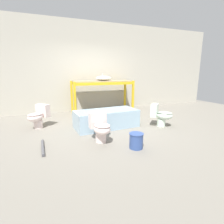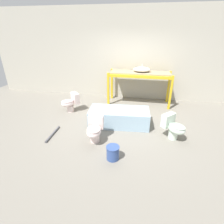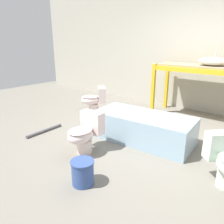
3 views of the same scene
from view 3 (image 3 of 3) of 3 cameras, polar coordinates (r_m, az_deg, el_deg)
ground_plane at (r=3.91m, az=10.30°, el=-6.49°), size 12.00×12.00×0.00m
warehouse_wall_rear at (r=5.49m, az=22.53°, el=16.71°), size 10.80×0.08×3.20m
shelving_rack at (r=4.86m, az=23.82°, el=8.96°), size 2.14×0.75×1.14m
sink_basin at (r=4.85m, az=24.86°, el=11.91°), size 0.56×0.46×0.25m
bathtub_main at (r=3.67m, az=8.09°, el=-3.53°), size 1.68×0.86×0.46m
toilet_far at (r=5.08m, az=-4.65°, el=3.28°), size 0.64×0.64×0.59m
toilet_extra at (r=3.25m, az=-7.11°, el=-5.43°), size 0.38×0.58×0.59m
bucket_white at (r=2.65m, az=-7.66°, el=-15.23°), size 0.28×0.28×0.30m
loose_pipe at (r=4.23m, az=-17.19°, el=-4.69°), size 0.07×0.74×0.05m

